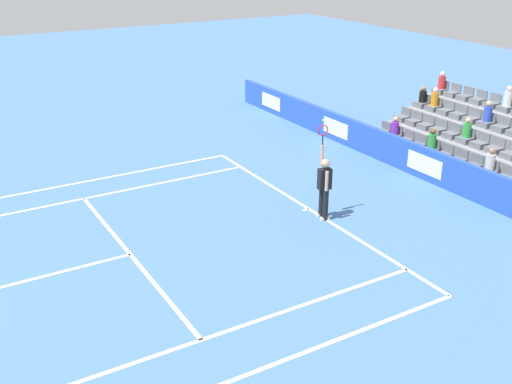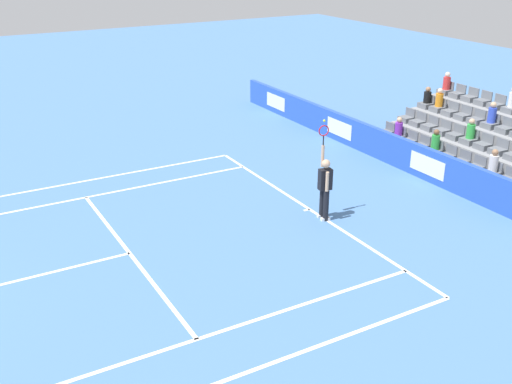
% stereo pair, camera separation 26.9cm
% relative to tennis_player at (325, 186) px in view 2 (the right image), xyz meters
% --- Properties ---
extents(line_baseline, '(10.97, 0.10, 0.01)m').
position_rel_tennis_player_xyz_m(line_baseline, '(0.71, -0.01, -0.99)').
color(line_baseline, white).
rests_on(line_baseline, ground).
extents(line_service, '(8.23, 0.10, 0.01)m').
position_rel_tennis_player_xyz_m(line_service, '(0.71, 5.48, -0.99)').
color(line_service, white).
rests_on(line_service, ground).
extents(line_singles_sideline_left, '(0.10, 11.89, 0.01)m').
position_rel_tennis_player_xyz_m(line_singles_sideline_left, '(4.83, 5.93, -0.99)').
color(line_singles_sideline_left, white).
rests_on(line_singles_sideline_left, ground).
extents(line_singles_sideline_right, '(0.10, 11.89, 0.01)m').
position_rel_tennis_player_xyz_m(line_singles_sideline_right, '(-3.40, 5.93, -0.99)').
color(line_singles_sideline_right, white).
rests_on(line_singles_sideline_right, ground).
extents(line_doubles_sideline_left, '(0.10, 11.89, 0.01)m').
position_rel_tennis_player_xyz_m(line_doubles_sideline_left, '(6.20, 5.93, -0.99)').
color(line_doubles_sideline_left, white).
rests_on(line_doubles_sideline_left, ground).
extents(line_centre_mark, '(0.10, 0.20, 0.01)m').
position_rel_tennis_player_xyz_m(line_centre_mark, '(0.71, 0.09, -0.99)').
color(line_centre_mark, white).
rests_on(line_centre_mark, ground).
extents(sponsor_barrier, '(23.74, 0.22, 1.08)m').
position_rel_tennis_player_xyz_m(sponsor_barrier, '(0.71, -4.70, -0.45)').
color(sponsor_barrier, blue).
rests_on(sponsor_barrier, ground).
extents(tennis_player, '(0.52, 0.39, 2.85)m').
position_rel_tennis_player_xyz_m(tennis_player, '(0.00, 0.00, 0.00)').
color(tennis_player, black).
rests_on(tennis_player, ground).
extents(stadium_stand, '(7.44, 3.80, 2.60)m').
position_rel_tennis_player_xyz_m(stadium_stand, '(0.72, -7.64, -0.31)').
color(stadium_stand, gray).
rests_on(stadium_stand, ground).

